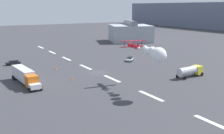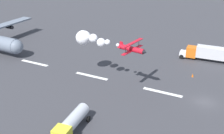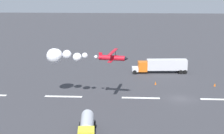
{
  "view_description": "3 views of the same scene",
  "coord_description": "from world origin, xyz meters",
  "px_view_note": "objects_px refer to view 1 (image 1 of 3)",
  "views": [
    {
      "loc": [
        68.77,
        -35.02,
        18.41
      ],
      "look_at": [
        9.86,
        -0.97,
        3.54
      ],
      "focal_mm": 44.54,
      "sensor_mm": 36.0,
      "label": 1
    },
    {
      "loc": [
        -5.15,
        48.81,
        27.85
      ],
      "look_at": [
        19.49,
        0.0,
        3.25
      ],
      "focal_mm": 45.58,
      "sensor_mm": 36.0,
      "label": 2
    },
    {
      "loc": [
        10.54,
        65.39,
        22.86
      ],
      "look_at": [
        14.08,
        2.59,
        7.25
      ],
      "focal_mm": 52.6,
      "sensor_mm": 36.0,
      "label": 3
    }
  ],
  "objects_px": {
    "traffic_cone_near": "(56,68)",
    "traffic_cone_far": "(71,79)",
    "stunt_biplane_red": "(154,53)",
    "semi_truck_orange": "(25,76)",
    "followme_car_yellow": "(13,62)",
    "airport_staff_sedan": "(130,59)",
    "fuel_tanker_truck": "(190,71)"
  },
  "relations": [
    {
      "from": "stunt_biplane_red",
      "to": "airport_staff_sedan",
      "type": "bearing_deg",
      "value": 153.77
    },
    {
      "from": "stunt_biplane_red",
      "to": "followme_car_yellow",
      "type": "height_order",
      "value": "stunt_biplane_red"
    },
    {
      "from": "semi_truck_orange",
      "to": "traffic_cone_near",
      "type": "distance_m",
      "value": 16.31
    },
    {
      "from": "airport_staff_sedan",
      "to": "traffic_cone_far",
      "type": "relative_size",
      "value": 5.64
    },
    {
      "from": "stunt_biplane_red",
      "to": "semi_truck_orange",
      "type": "height_order",
      "value": "stunt_biplane_red"
    },
    {
      "from": "fuel_tanker_truck",
      "to": "semi_truck_orange",
      "type": "bearing_deg",
      "value": -110.7
    },
    {
      "from": "fuel_tanker_truck",
      "to": "followme_car_yellow",
      "type": "xyz_separation_m",
      "value": [
        -40.03,
        -37.61,
        -0.92
      ]
    },
    {
      "from": "semi_truck_orange",
      "to": "airport_staff_sedan",
      "type": "distance_m",
      "value": 39.72
    },
    {
      "from": "stunt_biplane_red",
      "to": "semi_truck_orange",
      "type": "relative_size",
      "value": 1.14
    },
    {
      "from": "airport_staff_sedan",
      "to": "traffic_cone_far",
      "type": "xyz_separation_m",
      "value": [
        13.78,
        -27.03,
        -0.44
      ]
    },
    {
      "from": "stunt_biplane_red",
      "to": "fuel_tanker_truck",
      "type": "distance_m",
      "value": 20.62
    },
    {
      "from": "fuel_tanker_truck",
      "to": "airport_staff_sedan",
      "type": "xyz_separation_m",
      "value": [
        -26.43,
        -1.6,
        -0.92
      ]
    },
    {
      "from": "airport_staff_sedan",
      "to": "fuel_tanker_truck",
      "type": "bearing_deg",
      "value": 3.47
    },
    {
      "from": "followme_car_yellow",
      "to": "airport_staff_sedan",
      "type": "relative_size",
      "value": 1.09
    },
    {
      "from": "stunt_biplane_red",
      "to": "followme_car_yellow",
      "type": "relative_size",
      "value": 3.67
    },
    {
      "from": "followme_car_yellow",
      "to": "traffic_cone_far",
      "type": "distance_m",
      "value": 28.81
    },
    {
      "from": "stunt_biplane_red",
      "to": "traffic_cone_near",
      "type": "height_order",
      "value": "stunt_biplane_red"
    },
    {
      "from": "fuel_tanker_truck",
      "to": "airport_staff_sedan",
      "type": "relative_size",
      "value": 2.02
    },
    {
      "from": "followme_car_yellow",
      "to": "traffic_cone_near",
      "type": "relative_size",
      "value": 6.13
    },
    {
      "from": "airport_staff_sedan",
      "to": "traffic_cone_near",
      "type": "bearing_deg",
      "value": -89.97
    },
    {
      "from": "traffic_cone_near",
      "to": "traffic_cone_far",
      "type": "relative_size",
      "value": 1.0
    },
    {
      "from": "stunt_biplane_red",
      "to": "semi_truck_orange",
      "type": "xyz_separation_m",
      "value": [
        -21.85,
        -21.59,
        -6.9
      ]
    },
    {
      "from": "fuel_tanker_truck",
      "to": "stunt_biplane_red",
      "type": "bearing_deg",
      "value": -69.1
    },
    {
      "from": "stunt_biplane_red",
      "to": "traffic_cone_far",
      "type": "distance_m",
      "value": 23.86
    },
    {
      "from": "semi_truck_orange",
      "to": "traffic_cone_far",
      "type": "xyz_separation_m",
      "value": [
        2.32,
        10.97,
        -1.75
      ]
    },
    {
      "from": "followme_car_yellow",
      "to": "traffic_cone_far",
      "type": "bearing_deg",
      "value": 18.14
    },
    {
      "from": "followme_car_yellow",
      "to": "traffic_cone_near",
      "type": "height_order",
      "value": "followme_car_yellow"
    },
    {
      "from": "airport_staff_sedan",
      "to": "traffic_cone_near",
      "type": "height_order",
      "value": "airport_staff_sedan"
    },
    {
      "from": "airport_staff_sedan",
      "to": "traffic_cone_far",
      "type": "bearing_deg",
      "value": -62.99
    },
    {
      "from": "semi_truck_orange",
      "to": "traffic_cone_near",
      "type": "bearing_deg",
      "value": 134.93
    },
    {
      "from": "fuel_tanker_truck",
      "to": "airport_staff_sedan",
      "type": "distance_m",
      "value": 26.5
    },
    {
      "from": "fuel_tanker_truck",
      "to": "airport_staff_sedan",
      "type": "height_order",
      "value": "fuel_tanker_truck"
    }
  ]
}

